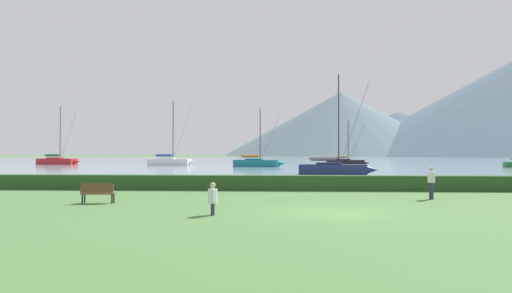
% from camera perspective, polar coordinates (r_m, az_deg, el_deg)
% --- Properties ---
extents(ground_plane, '(1000.00, 1000.00, 0.00)m').
position_cam_1_polar(ground_plane, '(18.84, 9.36, -8.02)').
color(ground_plane, '#477038').
extents(harbor_water, '(320.00, 246.00, 0.00)m').
position_cam_1_polar(harbor_water, '(155.61, 3.99, -1.67)').
color(harbor_water, gray).
rests_on(harbor_water, ground_plane).
extents(hedge_line, '(80.00, 1.20, 0.94)m').
position_cam_1_polar(hedge_line, '(29.71, 7.10, -4.46)').
color(hedge_line, '#284C23').
rests_on(hedge_line, ground_plane).
extents(sailboat_slip_1, '(9.19, 3.47, 11.98)m').
position_cam_1_polar(sailboat_slip_1, '(104.17, -23.21, -1.62)').
color(sailboat_slip_1, red).
rests_on(sailboat_slip_1, harbor_water).
extents(sailboat_slip_3, '(8.91, 3.68, 9.96)m').
position_cam_1_polar(sailboat_slip_3, '(78.80, 0.14, -2.00)').
color(sailboat_slip_3, '#19707A').
rests_on(sailboat_slip_3, harbor_water).
extents(sailboat_slip_4, '(7.91, 2.46, 8.40)m').
position_cam_1_polar(sailboat_slip_4, '(87.58, 10.96, -1.92)').
color(sailboat_slip_4, black).
rests_on(sailboat_slip_4, harbor_water).
extents(sailboat_slip_6, '(8.46, 3.52, 10.86)m').
position_cam_1_polar(sailboat_slip_6, '(50.82, 9.57, -2.68)').
color(sailboat_slip_6, navy).
rests_on(sailboat_slip_6, harbor_water).
extents(sailboat_slip_8, '(9.24, 3.31, 12.29)m').
position_cam_1_polar(sailboat_slip_8, '(89.81, -10.50, -1.81)').
color(sailboat_slip_8, white).
rests_on(sailboat_slip_8, harbor_water).
extents(park_bench_near_path, '(1.57, 0.61, 0.95)m').
position_cam_1_polar(park_bench_near_path, '(23.11, -18.88, -5.33)').
color(park_bench_near_path, brown).
rests_on(park_bench_near_path, ground_plane).
extents(person_seated_viewer, '(0.36, 0.56, 1.25)m').
position_cam_1_polar(person_seated_viewer, '(17.82, -5.34, -6.22)').
color(person_seated_viewer, '#2D3347').
rests_on(person_seated_viewer, ground_plane).
extents(person_standing_walker, '(0.36, 0.57, 1.65)m').
position_cam_1_polar(person_standing_walker, '(25.39, 20.74, -3.90)').
color(person_standing_walker, '#2D3347').
rests_on(person_standing_walker, ground_plane).
extents(distant_hill_central_peak, '(230.58, 230.58, 38.47)m').
position_cam_1_polar(distant_hill_central_peak, '(428.40, 17.12, 1.49)').
color(distant_hill_central_peak, '#425666').
rests_on(distant_hill_central_peak, ground_plane).
extents(distant_hill_east_ridge, '(190.91, 190.91, 51.85)m').
position_cam_1_polar(distant_hill_east_ridge, '(383.50, 10.35, 2.73)').
color(distant_hill_east_ridge, slate).
rests_on(distant_hill_east_ridge, ground_plane).
extents(distant_hill_far_shoulder, '(216.99, 216.99, 36.45)m').
position_cam_1_polar(distant_hill_far_shoulder, '(438.94, 15.53, 1.30)').
color(distant_hill_far_shoulder, '#4C6070').
rests_on(distant_hill_far_shoulder, ground_plane).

